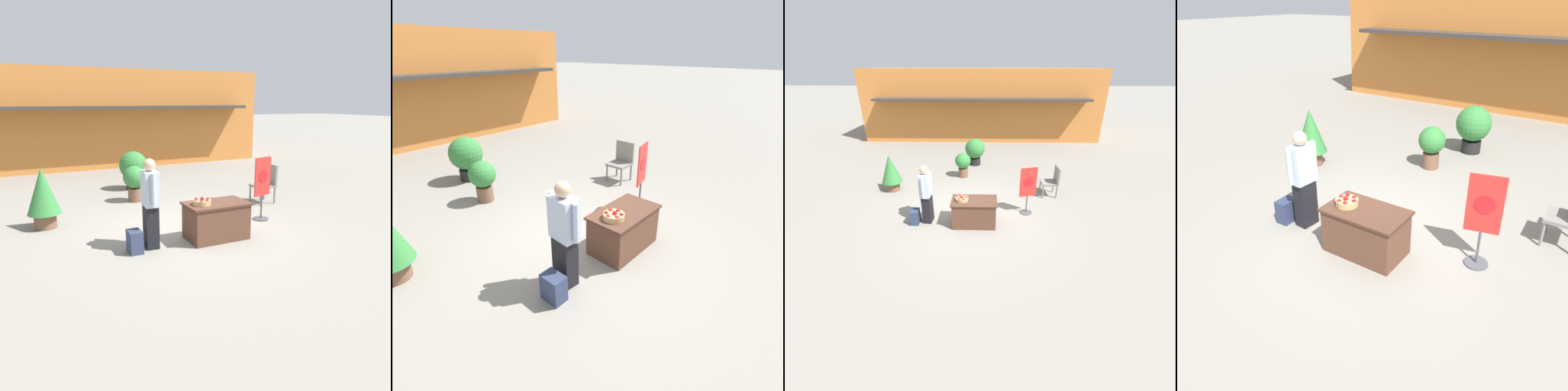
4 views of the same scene
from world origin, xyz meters
TOP-DOWN VIEW (x-y plane):
  - ground_plane at (0.00, 0.00)m, footprint 120.00×120.00m
  - storefront_building at (0.29, 10.53)m, footprint 13.87×5.22m
  - display_table at (0.25, -0.65)m, footprint 1.27×0.76m
  - apple_basket at (-0.09, -0.67)m, footprint 0.35×0.35m
  - person_visitor at (-1.10, -0.54)m, footprint 0.29×0.61m
  - backpack at (-1.47, -0.66)m, footprint 0.24×0.34m
  - poster_board at (1.82, 0.01)m, footprint 0.50×0.36m
  - patio_chair at (2.86, 1.28)m, footprint 0.56×0.56m
  - potted_plant_far_right at (-0.37, 2.93)m, footprint 0.62×0.62m
  - potted_plant_far_left at (-2.82, 1.57)m, footprint 0.72×0.72m
  - potted_plant_near_right at (0.06, 4.43)m, footprint 0.88×0.88m

SIDE VIEW (x-z plane):
  - ground_plane at x=0.00m, z-range 0.00..0.00m
  - backpack at x=-1.47m, z-range 0.00..0.42m
  - display_table at x=0.25m, z-range 0.00..0.75m
  - patio_chair at x=2.86m, z-range 0.06..1.11m
  - potted_plant_far_right at x=-0.37m, z-range 0.10..1.09m
  - potted_plant_near_right at x=0.06m, z-range 0.10..1.29m
  - potted_plant_far_left at x=-2.82m, z-range 0.08..1.42m
  - poster_board at x=1.82m, z-range 0.05..1.53m
  - apple_basket at x=-0.09m, z-range 0.73..0.89m
  - person_visitor at x=-1.10m, z-range 0.02..1.73m
  - storefront_building at x=0.29m, z-range 0.00..3.99m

